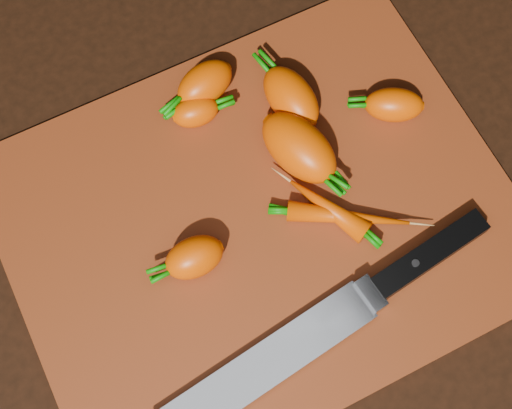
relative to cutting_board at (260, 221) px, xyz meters
name	(u,v)px	position (x,y,z in m)	size (l,w,h in m)	color
ground	(260,224)	(0.00, 0.00, -0.01)	(2.00, 2.00, 0.01)	black
cutting_board	(260,221)	(0.00, 0.00, 0.00)	(0.50, 0.40, 0.01)	maroon
carrot_0	(194,257)	(-0.08, -0.01, 0.03)	(0.06, 0.04, 0.04)	#F04E00
carrot_1	(299,148)	(0.06, 0.04, 0.03)	(0.09, 0.05, 0.05)	#F04E00
carrot_2	(291,97)	(0.09, 0.10, 0.03)	(0.08, 0.05, 0.05)	#F04E00
carrot_3	(205,84)	(0.01, 0.15, 0.03)	(0.07, 0.04, 0.04)	#F04E00
carrot_4	(196,112)	(-0.01, 0.13, 0.02)	(0.05, 0.03, 0.03)	#F04E00
carrot_5	(394,105)	(0.18, 0.04, 0.02)	(0.06, 0.04, 0.04)	#F04E00
carrot_6	(348,217)	(0.08, -0.04, 0.02)	(0.12, 0.02, 0.02)	#F04E00
carrot_7	(328,207)	(0.06, -0.02, 0.02)	(0.09, 0.02, 0.02)	#F04E00
knife	(286,351)	(-0.04, -0.13, 0.02)	(0.37, 0.08, 0.02)	gray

